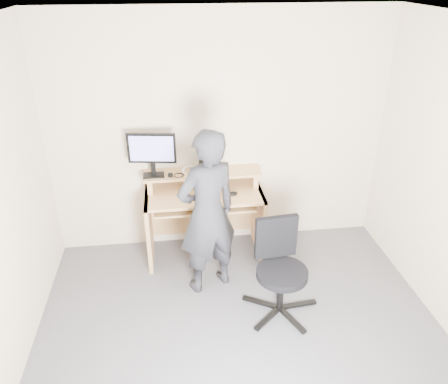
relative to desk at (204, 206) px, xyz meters
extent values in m
plane|color=#58575D|center=(0.20, -1.53, -0.55)|extent=(3.50, 3.50, 0.00)
cube|color=beige|center=(0.20, 0.22, 0.70)|extent=(3.50, 0.02, 2.50)
cube|color=white|center=(0.20, -1.53, 1.95)|extent=(3.50, 3.50, 0.02)
cube|color=tan|center=(-0.58, -0.08, -0.17)|extent=(0.04, 0.60, 0.75)
cube|color=tan|center=(0.58, -0.08, -0.17)|extent=(0.04, 0.60, 0.75)
cube|color=tan|center=(0.00, -0.08, 0.19)|extent=(1.20, 0.60, 0.03)
cube|color=tan|center=(0.00, -0.16, 0.09)|extent=(1.02, 0.38, 0.02)
cube|color=tan|center=(-0.54, 0.07, 0.28)|extent=(0.05, 0.28, 0.15)
cube|color=tan|center=(0.54, 0.07, 0.28)|extent=(0.05, 0.28, 0.15)
cube|color=tan|center=(0.00, 0.07, 0.35)|extent=(1.20, 0.30, 0.02)
cube|color=tan|center=(0.00, 0.21, -0.12)|extent=(1.20, 0.03, 0.65)
cube|color=black|center=(-0.50, 0.04, 0.37)|extent=(0.21, 0.13, 0.01)
cube|color=black|center=(-0.50, 0.06, 0.44)|extent=(0.05, 0.04, 0.13)
cube|color=black|center=(-0.50, 0.04, 0.66)|extent=(0.48, 0.11, 0.31)
cube|color=#9396FF|center=(-0.50, 0.02, 0.66)|extent=(0.43, 0.07, 0.26)
cube|color=black|center=(0.02, 0.09, 0.46)|extent=(0.09, 0.14, 0.20)
cylinder|color=#BCBCC1|center=(0.05, 0.04, 0.46)|extent=(0.09, 0.09, 0.20)
cube|color=black|center=(0.20, 0.04, 0.37)|extent=(0.07, 0.13, 0.01)
cube|color=black|center=(-0.33, 0.00, 0.38)|extent=(0.05, 0.05, 0.03)
torus|color=silver|center=(-0.13, 0.11, 0.37)|extent=(0.16, 0.16, 0.06)
cube|color=black|center=(0.05, -0.17, 0.12)|extent=(0.49, 0.35, 0.03)
ellipsoid|color=black|center=(0.28, -0.18, 0.22)|extent=(0.11, 0.09, 0.04)
cube|color=black|center=(0.77, -1.05, -0.51)|extent=(0.35, 0.08, 0.03)
cube|color=black|center=(0.63, -0.89, -0.51)|extent=(0.12, 0.35, 0.03)
cube|color=black|center=(0.43, -0.98, -0.51)|extent=(0.32, 0.21, 0.03)
cube|color=black|center=(0.45, -1.19, -0.51)|extent=(0.29, 0.26, 0.03)
cube|color=black|center=(0.66, -1.23, -0.51)|extent=(0.18, 0.33, 0.03)
cylinder|color=black|center=(0.59, -1.07, -0.32)|extent=(0.05, 0.05, 0.36)
cylinder|color=black|center=(0.59, -1.07, -0.12)|extent=(0.45, 0.45, 0.06)
cube|color=black|center=(0.57, -0.87, 0.13)|extent=(0.38, 0.09, 0.41)
imported|color=black|center=(-0.01, -0.61, 0.26)|extent=(0.69, 0.59, 1.61)
camera|label=1|loc=(-0.31, -4.01, 2.26)|focal=35.00mm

